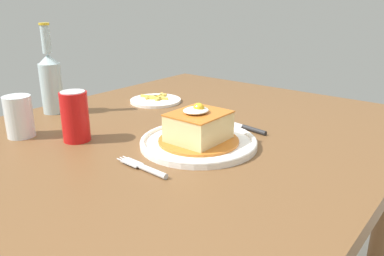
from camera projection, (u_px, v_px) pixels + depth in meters
The scene contains 9 objects.
dining_table at pixel (166, 174), 0.99m from camera, with size 1.38×1.01×0.77m.
main_plate at pixel (199, 142), 0.91m from camera, with size 0.28×0.28×0.02m.
sandwich_meal at pixel (199, 128), 0.90m from camera, with size 0.19×0.19×0.10m.
fork at pixel (146, 168), 0.78m from camera, with size 0.02×0.14×0.01m.
knife at pixel (247, 128), 1.02m from camera, with size 0.04×0.17×0.01m.
soda_can at pixel (75, 116), 0.93m from camera, with size 0.07×0.07×0.12m.
beer_bottle_clear at pixel (51, 80), 1.15m from camera, with size 0.06×0.06×0.27m.
drinking_glass at pixel (19, 119), 0.96m from camera, with size 0.07×0.07×0.10m.
side_plate_fries at pixel (156, 100), 1.29m from camera, with size 0.17×0.17×0.02m.
Camera 1 is at (-0.66, -0.62, 1.11)m, focal length 35.89 mm.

